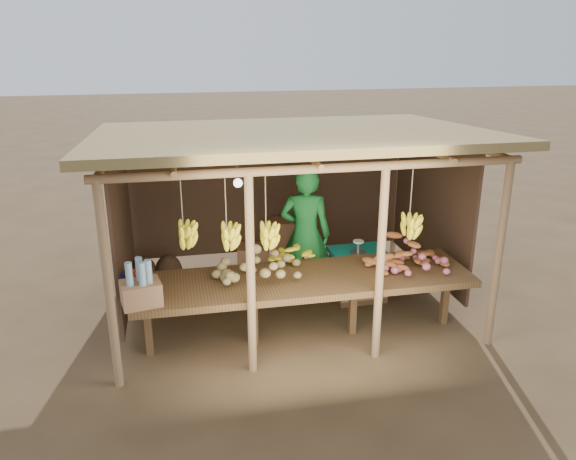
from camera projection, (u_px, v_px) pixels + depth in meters
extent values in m
plane|color=brown|center=(288.00, 303.00, 7.62)|extent=(60.00, 60.00, 0.00)
cylinder|color=#9D7751|center=(109.00, 289.00, 5.47)|extent=(0.09, 0.09, 2.20)
cylinder|color=#9D7751|center=(499.00, 256.00, 6.28)|extent=(0.09, 0.09, 2.20)
cylinder|color=#9D7751|center=(128.00, 203.00, 8.25)|extent=(0.09, 0.09, 2.20)
cylinder|color=#9D7751|center=(396.00, 188.00, 9.05)|extent=(0.09, 0.09, 2.20)
cylinder|color=#9D7751|center=(251.00, 277.00, 5.74)|extent=(0.09, 0.09, 2.20)
cylinder|color=#9D7751|center=(380.00, 266.00, 6.01)|extent=(0.09, 0.09, 2.20)
cylinder|color=#9D7751|center=(319.00, 169.00, 5.51)|extent=(4.40, 0.09, 0.09)
cylinder|color=#9D7751|center=(267.00, 124.00, 8.29)|extent=(4.40, 0.09, 0.09)
cube|color=olive|center=(288.00, 135.00, 6.87)|extent=(4.70, 3.50, 0.28)
cube|color=#473021|center=(268.00, 189.00, 8.59)|extent=(4.20, 0.04, 1.98)
cube|color=#473021|center=(122.00, 224.00, 7.01)|extent=(0.04, 2.40, 1.98)
cube|color=#473021|center=(431.00, 205.00, 7.81)|extent=(0.04, 2.40, 1.98)
cube|color=brown|center=(305.00, 280.00, 6.49)|extent=(3.90, 1.05, 0.08)
cube|color=brown|center=(148.00, 326.00, 6.28)|extent=(0.08, 0.08, 0.72)
cube|color=brown|center=(254.00, 316.00, 6.51)|extent=(0.08, 0.08, 0.72)
cube|color=brown|center=(353.00, 306.00, 6.74)|extent=(0.08, 0.08, 0.72)
cube|color=brown|center=(445.00, 297.00, 6.97)|extent=(0.08, 0.08, 0.72)
cylinder|color=navy|center=(136.00, 280.00, 6.25)|extent=(0.35, 0.35, 0.12)
cube|color=#A06E48|center=(141.00, 293.00, 5.78)|extent=(0.45, 0.38, 0.25)
imported|color=#1A772E|center=(305.00, 235.00, 7.46)|extent=(0.78, 0.63, 1.86)
cube|color=brown|center=(358.00, 276.00, 7.70)|extent=(0.69, 0.59, 0.62)
cube|color=#0D9590|center=(359.00, 254.00, 7.59)|extent=(0.76, 0.66, 0.06)
cube|color=#A06E48|center=(287.00, 255.00, 8.71)|extent=(0.53, 0.46, 0.38)
cube|color=#A06E48|center=(287.00, 232.00, 8.58)|extent=(0.53, 0.46, 0.38)
cube|color=#A06E48|center=(254.00, 258.00, 8.61)|extent=(0.53, 0.46, 0.38)
ellipsoid|color=#473021|center=(143.00, 271.00, 8.07)|extent=(0.39, 0.39, 0.53)
ellipsoid|color=#473021|center=(169.00, 269.00, 8.14)|extent=(0.39, 0.39, 0.53)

